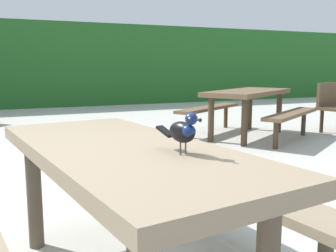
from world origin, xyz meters
TOP-DOWN VIEW (x-y plane):
  - hedge_wall at (0.00, 10.21)m, footprint 28.00×2.18m
  - picnic_table_foreground at (0.13, 0.05)m, footprint 1.92×1.94m
  - bird_grackle at (0.31, -0.26)m, footprint 0.11×0.28m
  - picnic_table_far_centre at (3.17, 3.37)m, footprint 2.34×2.33m

SIDE VIEW (x-z plane):
  - picnic_table_foreground at x=0.13m, z-range 0.19..0.93m
  - picnic_table_far_centre at x=3.17m, z-range 0.19..0.93m
  - bird_grackle at x=0.31m, z-range 0.75..0.94m
  - hedge_wall at x=0.00m, z-range 0.00..2.31m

